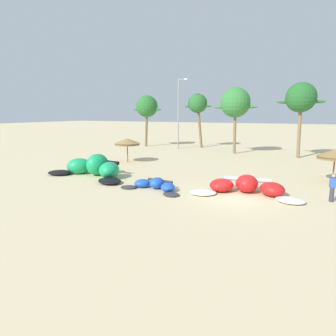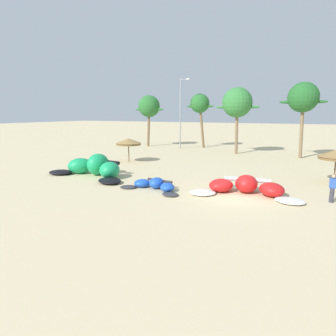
{
  "view_description": "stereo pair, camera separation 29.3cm",
  "coord_description": "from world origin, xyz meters",
  "px_view_note": "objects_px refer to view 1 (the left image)",
  "views": [
    {
      "loc": [
        3.75,
        -16.96,
        5.04
      ],
      "look_at": [
        -5.37,
        2.0,
        1.0
      ],
      "focal_mm": 30.81,
      "sensor_mm": 36.0,
      "label": 1
    },
    {
      "loc": [
        4.01,
        -16.84,
        5.04
      ],
      "look_at": [
        -5.37,
        2.0,
        1.0
      ],
      "focal_mm": 30.81,
      "sensor_mm": 36.0,
      "label": 2
    }
  ],
  "objects_px": {
    "kite_far_left": "(94,168)",
    "lamppost_west": "(179,111)",
    "kite_left_of_center": "(246,187)",
    "palm_leftmost": "(147,107)",
    "palm_center_left": "(301,98)",
    "beach_umbrella_near_van": "(127,142)",
    "palm_left": "(198,104)",
    "palm_left_of_gap": "(235,103)",
    "beach_umbrella_middle": "(335,154)",
    "kite_left": "(155,185)",
    "person_near_kites": "(332,188)"
  },
  "relations": [
    {
      "from": "kite_left_of_center",
      "to": "lamppost_west",
      "type": "xyz_separation_m",
      "value": [
        -13.22,
        19.61,
        4.91
      ]
    },
    {
      "from": "kite_left",
      "to": "lamppost_west",
      "type": "height_order",
      "value": "lamppost_west"
    },
    {
      "from": "palm_left",
      "to": "beach_umbrella_near_van",
      "type": "bearing_deg",
      "value": -97.51
    },
    {
      "from": "palm_leftmost",
      "to": "kite_left_of_center",
      "type": "bearing_deg",
      "value": -47.17
    },
    {
      "from": "kite_left_of_center",
      "to": "palm_center_left",
      "type": "bearing_deg",
      "value": 82.59
    },
    {
      "from": "beach_umbrella_middle",
      "to": "person_near_kites",
      "type": "height_order",
      "value": "beach_umbrella_middle"
    },
    {
      "from": "kite_left",
      "to": "palm_left",
      "type": "distance_m",
      "value": 25.33
    },
    {
      "from": "beach_umbrella_near_van",
      "to": "beach_umbrella_middle",
      "type": "xyz_separation_m",
      "value": [
        18.66,
        -1.0,
        -0.0
      ]
    },
    {
      "from": "palm_leftmost",
      "to": "palm_left",
      "type": "xyz_separation_m",
      "value": [
        7.27,
        2.14,
        0.34
      ]
    },
    {
      "from": "kite_far_left",
      "to": "kite_left",
      "type": "xyz_separation_m",
      "value": [
        6.41,
        -1.51,
        -0.38
      ]
    },
    {
      "from": "palm_leftmost",
      "to": "palm_center_left",
      "type": "relative_size",
      "value": 0.91
    },
    {
      "from": "kite_left",
      "to": "beach_umbrella_middle",
      "type": "xyz_separation_m",
      "value": [
        10.88,
        7.47,
        1.81
      ]
    },
    {
      "from": "kite_left_of_center",
      "to": "palm_left_of_gap",
      "type": "distance_m",
      "value": 19.49
    },
    {
      "from": "beach_umbrella_near_van",
      "to": "kite_left",
      "type": "bearing_deg",
      "value": -47.43
    },
    {
      "from": "beach_umbrella_middle",
      "to": "lamppost_west",
      "type": "xyz_separation_m",
      "value": [
        -18.4,
        13.75,
        3.24
      ]
    },
    {
      "from": "kite_left_of_center",
      "to": "palm_center_left",
      "type": "xyz_separation_m",
      "value": [
        2.28,
        17.53,
        6.18
      ]
    },
    {
      "from": "kite_far_left",
      "to": "palm_left",
      "type": "relative_size",
      "value": 1.02
    },
    {
      "from": "kite_far_left",
      "to": "beach_umbrella_middle",
      "type": "height_order",
      "value": "beach_umbrella_middle"
    },
    {
      "from": "kite_far_left",
      "to": "palm_center_left",
      "type": "relative_size",
      "value": 0.95
    },
    {
      "from": "beach_umbrella_middle",
      "to": "kite_left",
      "type": "bearing_deg",
      "value": -145.51
    },
    {
      "from": "person_near_kites",
      "to": "palm_leftmost",
      "type": "xyz_separation_m",
      "value": [
        -23.48,
        19.82,
        5.1
      ]
    },
    {
      "from": "palm_left",
      "to": "palm_left_of_gap",
      "type": "xyz_separation_m",
      "value": [
        6.45,
        -4.4,
        -0.05
      ]
    },
    {
      "from": "kite_left",
      "to": "palm_left_of_gap",
      "type": "height_order",
      "value": "palm_left_of_gap"
    },
    {
      "from": "beach_umbrella_near_van",
      "to": "palm_left_of_gap",
      "type": "bearing_deg",
      "value": 52.53
    },
    {
      "from": "kite_left_of_center",
      "to": "palm_leftmost",
      "type": "xyz_separation_m",
      "value": [
        -18.71,
        20.19,
        5.49
      ]
    },
    {
      "from": "kite_left_of_center",
      "to": "palm_left",
      "type": "bearing_deg",
      "value": 117.14
    },
    {
      "from": "kite_far_left",
      "to": "palm_center_left",
      "type": "distance_m",
      "value": 23.52
    },
    {
      "from": "beach_umbrella_middle",
      "to": "palm_leftmost",
      "type": "bearing_deg",
      "value": 149.04
    },
    {
      "from": "kite_left",
      "to": "palm_left_of_gap",
      "type": "bearing_deg",
      "value": 87.95
    },
    {
      "from": "kite_left",
      "to": "palm_left",
      "type": "relative_size",
      "value": 0.61
    },
    {
      "from": "kite_left_of_center",
      "to": "beach_umbrella_middle",
      "type": "distance_m",
      "value": 7.99
    },
    {
      "from": "kite_far_left",
      "to": "palm_left_of_gap",
      "type": "bearing_deg",
      "value": 68.49
    },
    {
      "from": "palm_leftmost",
      "to": "palm_center_left",
      "type": "bearing_deg",
      "value": -7.22
    },
    {
      "from": "palm_left",
      "to": "beach_umbrella_middle",
      "type": "bearing_deg",
      "value": -44.74
    },
    {
      "from": "kite_left",
      "to": "kite_left_of_center",
      "type": "distance_m",
      "value": 5.92
    },
    {
      "from": "kite_far_left",
      "to": "lamppost_west",
      "type": "relative_size",
      "value": 0.82
    },
    {
      "from": "kite_left_of_center",
      "to": "beach_umbrella_near_van",
      "type": "relative_size",
      "value": 2.65
    },
    {
      "from": "palm_center_left",
      "to": "lamppost_west",
      "type": "distance_m",
      "value": 15.69
    },
    {
      "from": "kite_far_left",
      "to": "kite_left_of_center",
      "type": "relative_size",
      "value": 1.12
    },
    {
      "from": "beach_umbrella_near_van",
      "to": "palm_leftmost",
      "type": "distance_m",
      "value": 14.81
    },
    {
      "from": "palm_leftmost",
      "to": "lamppost_west",
      "type": "relative_size",
      "value": 0.79
    },
    {
      "from": "kite_left",
      "to": "palm_left_of_gap",
      "type": "distance_m",
      "value": 20.43
    },
    {
      "from": "beach_umbrella_near_van",
      "to": "person_near_kites",
      "type": "relative_size",
      "value": 1.65
    },
    {
      "from": "lamppost_west",
      "to": "kite_far_left",
      "type": "bearing_deg",
      "value": -86.76
    },
    {
      "from": "palm_leftmost",
      "to": "palm_left_of_gap",
      "type": "xyz_separation_m",
      "value": [
        13.71,
        -2.26,
        0.29
      ]
    },
    {
      "from": "kite_left_of_center",
      "to": "beach_umbrella_middle",
      "type": "height_order",
      "value": "beach_umbrella_middle"
    },
    {
      "from": "lamppost_west",
      "to": "palm_leftmost",
      "type": "bearing_deg",
      "value": 174.0
    },
    {
      "from": "kite_left_of_center",
      "to": "palm_left_of_gap",
      "type": "xyz_separation_m",
      "value": [
        -5.0,
        17.93,
        5.78
      ]
    },
    {
      "from": "kite_left_of_center",
      "to": "palm_leftmost",
      "type": "bearing_deg",
      "value": 132.83
    },
    {
      "from": "kite_far_left",
      "to": "palm_center_left",
      "type": "xyz_separation_m",
      "value": [
        14.39,
        17.63,
        5.94
      ]
    }
  ]
}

